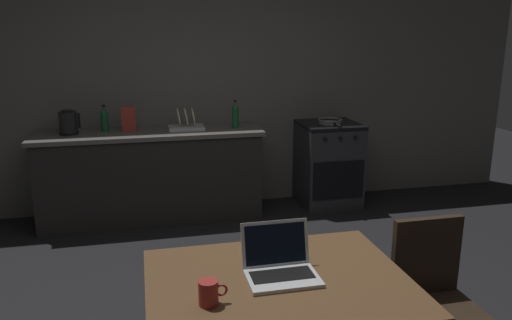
{
  "coord_description": "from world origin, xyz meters",
  "views": [
    {
      "loc": [
        -0.66,
        -2.69,
        1.84
      ],
      "look_at": [
        0.14,
        0.78,
        0.91
      ],
      "focal_mm": 35.23,
      "sensor_mm": 36.0,
      "label": 1
    }
  ],
  "objects": [
    {
      "name": "chair",
      "position": [
        0.74,
        -0.65,
        0.53
      ],
      "size": [
        0.4,
        0.4,
        0.91
      ],
      "rotation": [
        0.0,
        0.0,
        0.15
      ],
      "color": "#2D2116",
      "rests_on": "ground_plane"
    },
    {
      "name": "kitchen_counter",
      "position": [
        -0.6,
        2.17,
        0.45
      ],
      "size": [
        2.16,
        0.64,
        0.89
      ],
      "color": "#282623",
      "rests_on": "ground_plane"
    },
    {
      "name": "coffee_mug",
      "position": [
        -0.44,
        -0.87,
        0.81
      ],
      "size": [
        0.12,
        0.08,
        0.1
      ],
      "color": "#9E2D28",
      "rests_on": "dining_table"
    },
    {
      "name": "dining_table",
      "position": [
        -0.11,
        -0.73,
        0.68
      ],
      "size": [
        1.17,
        0.9,
        0.76
      ],
      "color": "brown",
      "rests_on": "ground_plane"
    },
    {
      "name": "dish_rack",
      "position": [
        -0.24,
        2.17,
        0.94
      ],
      "size": [
        0.34,
        0.26,
        0.21
      ],
      "color": "silver",
      "rests_on": "kitchen_counter"
    },
    {
      "name": "bottle",
      "position": [
        0.24,
        2.12,
        1.02
      ],
      "size": [
        0.07,
        0.07,
        0.28
      ],
      "color": "#19592D",
      "rests_on": "kitchen_counter"
    },
    {
      "name": "cereal_box",
      "position": [
        -0.79,
        2.19,
        1.01
      ],
      "size": [
        0.13,
        0.05,
        0.24
      ],
      "color": "#B2382D",
      "rests_on": "kitchen_counter"
    },
    {
      "name": "bottle_b",
      "position": [
        -1.01,
        2.25,
        1.01
      ],
      "size": [
        0.07,
        0.07,
        0.25
      ],
      "color": "#19592D",
      "rests_on": "kitchen_counter"
    },
    {
      "name": "back_wall",
      "position": [
        0.3,
        2.52,
        1.36
      ],
      "size": [
        6.4,
        0.1,
        2.72
      ],
      "primitive_type": "cube",
      "color": "slate",
      "rests_on": "ground_plane"
    },
    {
      "name": "frying_pan",
      "position": [
        1.24,
        2.14,
        0.92
      ],
      "size": [
        0.25,
        0.43,
        0.05
      ],
      "color": "gray",
      "rests_on": "stove_oven"
    },
    {
      "name": "laptop",
      "position": [
        -0.09,
        -0.7,
        0.8
      ],
      "size": [
        0.32,
        0.28,
        0.22
      ],
      "rotation": [
        0.0,
        0.0,
        0.19
      ],
      "color": "silver",
      "rests_on": "dining_table"
    },
    {
      "name": "stove_oven",
      "position": [
        1.24,
        2.17,
        0.44
      ],
      "size": [
        0.6,
        0.62,
        0.89
      ],
      "color": "#2D2D30",
      "rests_on": "ground_plane"
    },
    {
      "name": "electric_kettle",
      "position": [
        -1.33,
        2.17,
        1.0
      ],
      "size": [
        0.19,
        0.17,
        0.23
      ],
      "color": "black",
      "rests_on": "kitchen_counter"
    }
  ]
}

